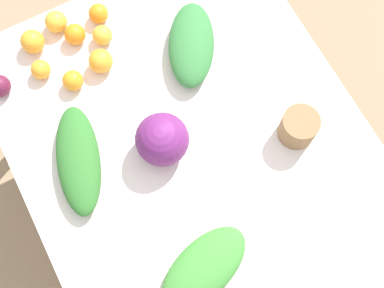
{
  "coord_description": "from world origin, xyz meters",
  "views": [
    {
      "loc": [
        -0.46,
        0.24,
        2.33
      ],
      "look_at": [
        0.0,
        0.0,
        0.72
      ],
      "focal_mm": 50.0,
      "sensor_mm": 36.0,
      "label": 1
    }
  ],
  "objects": [
    {
      "name": "ground_plane",
      "position": [
        0.0,
        0.0,
        0.0
      ],
      "size": [
        8.0,
        8.0,
        0.0
      ],
      "primitive_type": "plane",
      "color": "#937A5B"
    },
    {
      "name": "dining_table",
      "position": [
        0.0,
        0.0,
        0.63
      ],
      "size": [
        1.34,
        1.09,
        0.7
      ],
      "color": "silver",
      "rests_on": "ground_plane"
    },
    {
      "name": "cabbage_purple",
      "position": [
        0.04,
        0.08,
        0.79
      ],
      "size": [
        0.17,
        0.17,
        0.17
      ],
      "primitive_type": "sphere",
      "color": "#6B2366",
      "rests_on": "dining_table"
    },
    {
      "name": "paper_bag",
      "position": [
        -0.12,
        -0.32,
        0.76
      ],
      "size": [
        0.12,
        0.12,
        0.11
      ],
      "primitive_type": "cylinder",
      "color": "olive",
      "rests_on": "dining_table"
    },
    {
      "name": "greens_bunch_chard",
      "position": [
        0.11,
        0.34,
        0.75
      ],
      "size": [
        0.38,
        0.23,
        0.08
      ],
      "primitive_type": "ellipsoid",
      "rotation": [
        0.0,
        0.0,
        5.98
      ],
      "color": "#2D6B28",
      "rests_on": "dining_table"
    },
    {
      "name": "greens_bunch_beet_tops",
      "position": [
        0.3,
        -0.16,
        0.75
      ],
      "size": [
        0.35,
        0.29,
        0.09
      ],
      "primitive_type": "ellipsoid",
      "rotation": [
        0.0,
        0.0,
        5.77
      ],
      "color": "#337538",
      "rests_on": "dining_table"
    },
    {
      "name": "greens_bunch_dandelion",
      "position": [
        -0.36,
        0.15,
        0.74
      ],
      "size": [
        0.24,
        0.34,
        0.07
      ],
      "primitive_type": "ellipsoid",
      "rotation": [
        0.0,
        0.0,
        1.86
      ],
      "color": "#3D8433",
      "rests_on": "dining_table"
    },
    {
      "name": "beet_root",
      "position": [
        0.46,
        0.46,
        0.74
      ],
      "size": [
        0.07,
        0.07,
        0.07
      ],
      "primitive_type": "sphere",
      "color": "#5B1933",
      "rests_on": "dining_table"
    },
    {
      "name": "orange_0",
      "position": [
        0.52,
        0.17,
        0.74
      ],
      "size": [
        0.07,
        0.07,
        0.07
      ],
      "primitive_type": "sphere",
      "color": "orange",
      "rests_on": "dining_table"
    },
    {
      "name": "orange_1",
      "position": [
        0.39,
        0.14,
        0.74
      ],
      "size": [
        0.08,
        0.08,
        0.08
      ],
      "primitive_type": "sphere",
      "color": "orange",
      "rests_on": "dining_table"
    },
    {
      "name": "orange_2",
      "position": [
        0.46,
        0.32,
        0.74
      ],
      "size": [
        0.07,
        0.07,
        0.07
      ],
      "primitive_type": "sphere",
      "color": "orange",
      "rests_on": "dining_table"
    },
    {
      "name": "orange_3",
      "position": [
        0.56,
        0.31,
        0.74
      ],
      "size": [
        0.08,
        0.08,
        0.08
      ],
      "primitive_type": "sphere",
      "color": "orange",
      "rests_on": "dining_table"
    },
    {
      "name": "orange_4",
      "position": [
        0.59,
        0.21,
        0.74
      ],
      "size": [
        0.08,
        0.08,
        0.08
      ],
      "primitive_type": "sphere",
      "color": "#F9A833",
      "rests_on": "dining_table"
    },
    {
      "name": "orange_5",
      "position": [
        0.37,
        0.25,
        0.74
      ],
      "size": [
        0.07,
        0.07,
        0.07
      ],
      "primitive_type": "sphere",
      "color": "orange",
      "rests_on": "dining_table"
    },
    {
      "name": "orange_6",
      "position": [
        0.56,
        0.07,
        0.74
      ],
      "size": [
        0.07,
        0.07,
        0.07
      ],
      "primitive_type": "sphere",
      "color": "orange",
      "rests_on": "dining_table"
    },
    {
      "name": "orange_7",
      "position": [
        0.48,
        0.09,
        0.74
      ],
      "size": [
        0.07,
        0.07,
        0.07
      ],
      "primitive_type": "sphere",
      "color": "#F9A833",
      "rests_on": "dining_table"
    }
  ]
}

